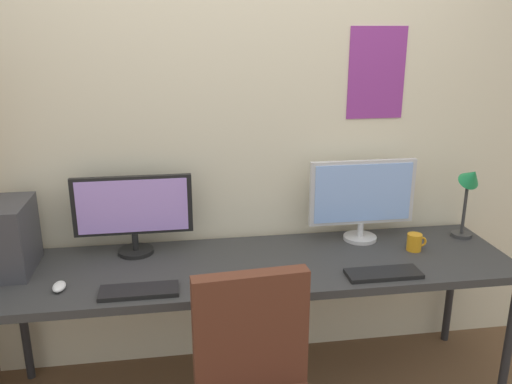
# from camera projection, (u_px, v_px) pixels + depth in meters

# --- Properties ---
(wall_back) EXTENTS (4.94, 0.11, 2.60)m
(wall_back) POSITION_uv_depth(u_px,v_px,m) (246.00, 134.00, 2.83)
(wall_back) COLOR beige
(wall_back) RESTS_ON ground_plane
(desk) EXTENTS (2.54, 0.68, 0.74)m
(desk) POSITION_uv_depth(u_px,v_px,m) (258.00, 271.00, 2.62)
(desk) COLOR #333333
(desk) RESTS_ON ground_plane
(monitor_left) EXTENTS (0.59, 0.18, 0.41)m
(monitor_left) POSITION_uv_depth(u_px,v_px,m) (133.00, 210.00, 2.65)
(monitor_left) COLOR black
(monitor_left) RESTS_ON desk
(monitor_right) EXTENTS (0.58, 0.18, 0.44)m
(monitor_right) POSITION_uv_depth(u_px,v_px,m) (362.00, 197.00, 2.82)
(monitor_right) COLOR silver
(monitor_right) RESTS_ON desk
(pc_tower) EXTENTS (0.17, 0.34, 0.34)m
(pc_tower) POSITION_uv_depth(u_px,v_px,m) (13.00, 237.00, 2.48)
(pc_tower) COLOR #38383D
(pc_tower) RESTS_ON desk
(desk_lamp) EXTENTS (0.11, 0.16, 0.42)m
(desk_lamp) POSITION_uv_depth(u_px,v_px,m) (469.00, 189.00, 2.82)
(desk_lamp) COLOR #333333
(desk_lamp) RESTS_ON desk
(keyboard_left) EXTENTS (0.34, 0.13, 0.02)m
(keyboard_left) POSITION_uv_depth(u_px,v_px,m) (139.00, 291.00, 2.30)
(keyboard_left) COLOR black
(keyboard_left) RESTS_ON desk
(keyboard_right) EXTENTS (0.35, 0.13, 0.02)m
(keyboard_right) POSITION_uv_depth(u_px,v_px,m) (383.00, 274.00, 2.46)
(keyboard_right) COLOR black
(keyboard_right) RESTS_ON desk
(computer_mouse) EXTENTS (0.06, 0.10, 0.03)m
(computer_mouse) POSITION_uv_depth(u_px,v_px,m) (59.00, 287.00, 2.33)
(computer_mouse) COLOR silver
(computer_mouse) RESTS_ON desk
(coffee_mug) EXTENTS (0.11, 0.08, 0.09)m
(coffee_mug) POSITION_uv_depth(u_px,v_px,m) (415.00, 242.00, 2.73)
(coffee_mug) COLOR orange
(coffee_mug) RESTS_ON desk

